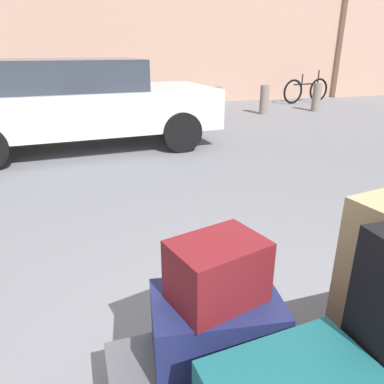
{
  "coord_description": "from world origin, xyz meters",
  "views": [
    {
      "loc": [
        -0.68,
        -0.89,
        1.56
      ],
      "look_at": [
        0.0,
        1.2,
        0.69
      ],
      "focal_mm": 33.83,
      "sensor_mm": 36.0,
      "label": 1
    }
  ],
  "objects_px": {
    "bicycle_leaning": "(306,90)",
    "bollard_kerb_far": "(316,97)",
    "duffel_bag_maroon_topmost_pile": "(217,271)",
    "parked_car": "(79,102)",
    "bollard_kerb_near": "(217,102)",
    "bollard_kerb_mid": "(264,100)",
    "duffel_bag_navy_rear_right": "(216,326)"
  },
  "relations": [
    {
      "from": "duffel_bag_maroon_topmost_pile",
      "to": "parked_car",
      "type": "relative_size",
      "value": 0.08
    },
    {
      "from": "duffel_bag_maroon_topmost_pile",
      "to": "bollard_kerb_near",
      "type": "distance_m",
      "value": 7.84
    },
    {
      "from": "duffel_bag_maroon_topmost_pile",
      "to": "bollard_kerb_near",
      "type": "height_order",
      "value": "duffel_bag_maroon_topmost_pile"
    },
    {
      "from": "duffel_bag_navy_rear_right",
      "to": "bicycle_leaning",
      "type": "bearing_deg",
      "value": 62.33
    },
    {
      "from": "bollard_kerb_mid",
      "to": "bollard_kerb_far",
      "type": "distance_m",
      "value": 1.56
    },
    {
      "from": "duffel_bag_navy_rear_right",
      "to": "bicycle_leaning",
      "type": "xyz_separation_m",
      "value": [
        6.48,
        8.8,
        -0.11
      ]
    },
    {
      "from": "parked_car",
      "to": "bollard_kerb_near",
      "type": "relative_size",
      "value": 6.07
    },
    {
      "from": "bicycle_leaning",
      "to": "bollard_kerb_near",
      "type": "bearing_deg",
      "value": -156.95
    },
    {
      "from": "bollard_kerb_near",
      "to": "bollard_kerb_far",
      "type": "height_order",
      "value": "same"
    },
    {
      "from": "parked_car",
      "to": "bollard_kerb_near",
      "type": "xyz_separation_m",
      "value": [
        3.26,
        2.07,
        -0.4
      ]
    },
    {
      "from": "parked_car",
      "to": "bollard_kerb_far",
      "type": "height_order",
      "value": "parked_car"
    },
    {
      "from": "bicycle_leaning",
      "to": "duffel_bag_navy_rear_right",
      "type": "bearing_deg",
      "value": -126.34
    },
    {
      "from": "bollard_kerb_mid",
      "to": "duffel_bag_navy_rear_right",
      "type": "bearing_deg",
      "value": -119.95
    },
    {
      "from": "bollard_kerb_near",
      "to": "bollard_kerb_far",
      "type": "bearing_deg",
      "value": 0.0
    },
    {
      "from": "duffel_bag_navy_rear_right",
      "to": "bollard_kerb_far",
      "type": "relative_size",
      "value": 0.73
    },
    {
      "from": "bollard_kerb_far",
      "to": "duffel_bag_maroon_topmost_pile",
      "type": "bearing_deg",
      "value": -128.35
    },
    {
      "from": "duffel_bag_maroon_topmost_pile",
      "to": "bollard_kerb_mid",
      "type": "height_order",
      "value": "duffel_bag_maroon_topmost_pile"
    },
    {
      "from": "duffel_bag_maroon_topmost_pile",
      "to": "bollard_kerb_mid",
      "type": "distance_m",
      "value": 8.41
    },
    {
      "from": "parked_car",
      "to": "bollard_kerb_far",
      "type": "xyz_separation_m",
      "value": [
        6.12,
        2.07,
        -0.4
      ]
    },
    {
      "from": "duffel_bag_maroon_topmost_pile",
      "to": "bollard_kerb_near",
      "type": "xyz_separation_m",
      "value": [
        2.89,
        7.28,
        -0.39
      ]
    },
    {
      "from": "bicycle_leaning",
      "to": "bollard_kerb_near",
      "type": "height_order",
      "value": "bicycle_leaning"
    },
    {
      "from": "bollard_kerb_near",
      "to": "bollard_kerb_far",
      "type": "distance_m",
      "value": 2.87
    },
    {
      "from": "parked_car",
      "to": "bollard_kerb_mid",
      "type": "distance_m",
      "value": 5.02
    },
    {
      "from": "duffel_bag_navy_rear_right",
      "to": "bollard_kerb_near",
      "type": "xyz_separation_m",
      "value": [
        2.89,
        7.28,
        -0.12
      ]
    },
    {
      "from": "bollard_kerb_near",
      "to": "bollard_kerb_mid",
      "type": "relative_size",
      "value": 1.0
    },
    {
      "from": "duffel_bag_navy_rear_right",
      "to": "bollard_kerb_mid",
      "type": "height_order",
      "value": "bollard_kerb_mid"
    },
    {
      "from": "bollard_kerb_near",
      "to": "bollard_kerb_mid",
      "type": "xyz_separation_m",
      "value": [
        1.3,
        0.0,
        0.0
      ]
    },
    {
      "from": "duffel_bag_maroon_topmost_pile",
      "to": "bicycle_leaning",
      "type": "xyz_separation_m",
      "value": [
        6.48,
        8.8,
        -0.38
      ]
    },
    {
      "from": "duffel_bag_maroon_topmost_pile",
      "to": "bollard_kerb_far",
      "type": "relative_size",
      "value": 0.5
    },
    {
      "from": "bicycle_leaning",
      "to": "bollard_kerb_far",
      "type": "distance_m",
      "value": 1.69
    },
    {
      "from": "duffel_bag_maroon_topmost_pile",
      "to": "bollard_kerb_mid",
      "type": "bearing_deg",
      "value": 45.37
    },
    {
      "from": "parked_car",
      "to": "duffel_bag_maroon_topmost_pile",
      "type": "bearing_deg",
      "value": -85.99
    }
  ]
}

